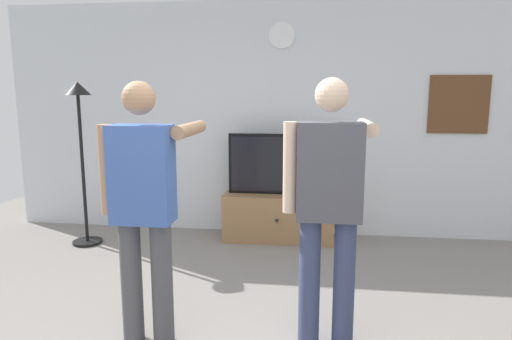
{
  "coord_description": "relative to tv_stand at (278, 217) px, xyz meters",
  "views": [
    {
      "loc": [
        0.48,
        -2.33,
        1.66
      ],
      "look_at": [
        0.03,
        1.2,
        1.05
      ],
      "focal_mm": 31.51,
      "sensor_mm": 36.0,
      "label": 1
    }
  ],
  "objects": [
    {
      "name": "television",
      "position": [
        0.0,
        0.05,
        0.61
      ],
      "size": [
        1.14,
        0.07,
        0.68
      ],
      "color": "black",
      "rests_on": "tv_stand"
    },
    {
      "name": "person_standing_nearer_couch",
      "position": [
        0.48,
        -2.11,
        0.73
      ],
      "size": [
        0.59,
        0.78,
        1.76
      ],
      "color": "#384266",
      "rests_on": "ground_plane"
    },
    {
      "name": "person_standing_nearer_lamp",
      "position": [
        -0.7,
        -2.22,
        0.71
      ],
      "size": [
        0.56,
        0.78,
        1.74
      ],
      "color": "#4C4C51",
      "rests_on": "ground_plane"
    },
    {
      "name": "back_wall",
      "position": [
        -0.11,
        0.35,
        1.09
      ],
      "size": [
        6.4,
        0.1,
        2.7
      ],
      "primitive_type": "cube",
      "color": "silver",
      "rests_on": "ground_plane"
    },
    {
      "name": "wall_clock",
      "position": [
        0.0,
        0.29,
        2.03
      ],
      "size": [
        0.29,
        0.03,
        0.29
      ],
      "primitive_type": "cylinder",
      "rotation": [
        1.57,
        0.0,
        0.0
      ],
      "color": "white"
    },
    {
      "name": "tv_stand",
      "position": [
        0.0,
        0.0,
        0.0
      ],
      "size": [
        1.23,
        0.44,
        0.53
      ],
      "color": "#997047",
      "rests_on": "ground_plane"
    },
    {
      "name": "framed_picture",
      "position": [
        1.95,
        0.3,
        1.27
      ],
      "size": [
        0.64,
        0.04,
        0.63
      ],
      "primitive_type": "cube",
      "color": "brown"
    },
    {
      "name": "floor_lamp",
      "position": [
        -2.11,
        -0.39,
        1.01
      ],
      "size": [
        0.32,
        0.32,
        1.78
      ],
      "color": "black",
      "rests_on": "ground_plane"
    }
  ]
}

